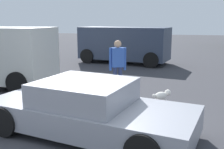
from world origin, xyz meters
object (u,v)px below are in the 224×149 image
(sedan_foreground, at_px, (88,109))
(pedestrian, at_px, (118,62))
(dog, at_px, (162,96))
(suv_dark, at_px, (124,44))

(sedan_foreground, height_order, pedestrian, pedestrian)
(dog, height_order, pedestrian, pedestrian)
(sedan_foreground, bearing_deg, dog, 70.98)
(sedan_foreground, relative_size, dog, 9.23)
(sedan_foreground, relative_size, pedestrian, 2.69)
(pedestrian, bearing_deg, dog, 34.57)
(sedan_foreground, relative_size, suv_dark, 0.92)
(suv_dark, relative_size, pedestrian, 2.94)
(pedestrian, bearing_deg, sedan_foreground, -21.67)
(dog, bearing_deg, pedestrian, 107.78)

